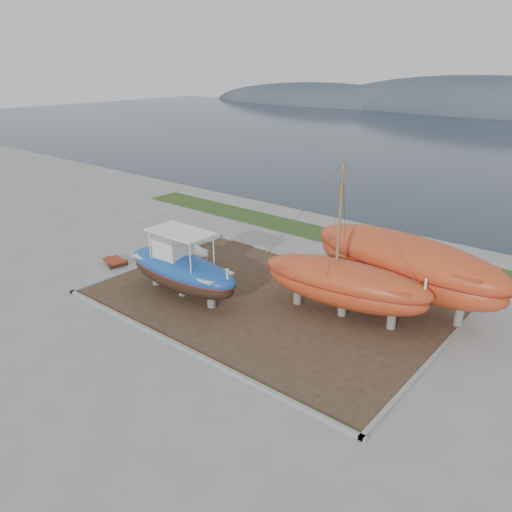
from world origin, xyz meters
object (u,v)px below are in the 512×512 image
Objects in this scene: orange_sailboat at (347,244)px; white_dinghy at (185,253)px; blue_caique at (181,264)px; orange_bare_hull at (404,271)px; red_trailer at (115,262)px.

white_dinghy is at bearing 172.90° from orange_sailboat.
white_dinghy is 11.97m from orange_sailboat.
white_dinghy is 0.47× the size of orange_sailboat.
blue_caique is 0.69× the size of orange_bare_hull.
blue_caique reaches higher than red_trailer.
red_trailer is at bearing 177.37° from blue_caique.
orange_bare_hull is (1.71, 3.19, -2.03)m from orange_sailboat.
blue_caique is 1.85× the size of white_dinghy.
orange_sailboat is at bearing 24.13° from blue_caique.
blue_caique is 3.28× the size of red_trailer.
red_trailer is at bearing -132.43° from white_dinghy.
white_dinghy is 13.70m from orange_bare_hull.
orange_sailboat is 3.73× the size of red_trailer.
orange_bare_hull is 4.77× the size of red_trailer.
orange_bare_hull is at bearing 34.84° from blue_caique.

